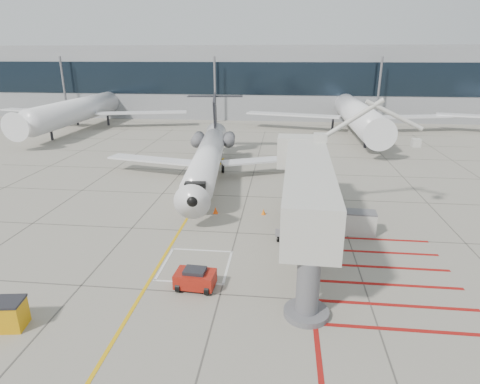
# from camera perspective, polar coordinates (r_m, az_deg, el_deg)

# --- Properties ---
(ground_plane) EXTENTS (260.00, 260.00, 0.00)m
(ground_plane) POSITION_cam_1_polar(r_m,az_deg,el_deg) (26.04, -1.46, -9.53)
(ground_plane) COLOR gray
(ground_plane) RESTS_ON ground
(regional_jet) EXTENTS (25.80, 31.21, 7.63)m
(regional_jet) POSITION_cam_1_polar(r_m,az_deg,el_deg) (38.76, -4.99, 6.10)
(regional_jet) COLOR white
(regional_jet) RESTS_ON ground_plane
(jet_bridge) EXTENTS (9.87, 19.92, 7.87)m
(jet_bridge) POSITION_cam_1_polar(r_m,az_deg,el_deg) (25.56, 9.59, -0.71)
(jet_bridge) COLOR beige
(jet_bridge) RESTS_ON ground_plane
(pushback_tug) EXTENTS (2.28, 1.52, 1.28)m
(pushback_tug) POSITION_cam_1_polar(r_m,az_deg,el_deg) (22.95, -6.40, -12.07)
(pushback_tug) COLOR #A01B0F
(pushback_tug) RESTS_ON ground_plane
(spill_bin) EXTENTS (1.87, 1.39, 1.49)m
(spill_bin) POSITION_cam_1_polar(r_m,az_deg,el_deg) (22.83, -30.39, -14.76)
(spill_bin) COLOR #CF8F0B
(spill_bin) RESTS_ON ground_plane
(baggage_cart) EXTENTS (1.87, 1.48, 1.03)m
(baggage_cart) POSITION_cam_1_polar(r_m,az_deg,el_deg) (28.35, 6.94, -6.00)
(baggage_cart) COLOR slate
(baggage_cart) RESTS_ON ground_plane
(ground_power_unit) EXTENTS (2.22, 1.38, 1.70)m
(ground_power_unit) POSITION_cam_1_polar(r_m,az_deg,el_deg) (30.47, 16.70, -4.19)
(ground_power_unit) COLOR beige
(ground_power_unit) RESTS_ON ground_plane
(cone_nose) EXTENTS (0.41, 0.41, 0.56)m
(cone_nose) POSITION_cam_1_polar(r_m,az_deg,el_deg) (33.06, -3.51, -2.59)
(cone_nose) COLOR #F64D0C
(cone_nose) RESTS_ON ground_plane
(cone_side) EXTENTS (0.35, 0.35, 0.48)m
(cone_side) POSITION_cam_1_polar(r_m,az_deg,el_deg) (32.84, 3.37, -2.82)
(cone_side) COLOR orange
(cone_side) RESTS_ON ground_plane
(terminal_building) EXTENTS (180.00, 28.00, 14.00)m
(terminal_building) POSITION_cam_1_polar(r_m,az_deg,el_deg) (93.07, 10.86, 15.38)
(terminal_building) COLOR gray
(terminal_building) RESTS_ON ground_plane
(terminal_glass_band) EXTENTS (180.00, 0.10, 6.00)m
(terminal_glass_band) POSITION_cam_1_polar(r_m,az_deg,el_deg) (79.03, 11.65, 15.46)
(terminal_glass_band) COLOR black
(terminal_glass_band) RESTS_ON ground_plane
(bg_aircraft_b) EXTENTS (35.41, 39.34, 11.80)m
(bg_aircraft_b) POSITION_cam_1_polar(r_m,az_deg,el_deg) (77.35, -21.28, 12.95)
(bg_aircraft_b) COLOR silver
(bg_aircraft_b) RESTS_ON ground_plane
(bg_aircraft_c) EXTENTS (35.91, 39.90, 11.97)m
(bg_aircraft_c) POSITION_cam_1_polar(r_m,az_deg,el_deg) (69.90, 16.03, 13.04)
(bg_aircraft_c) COLOR silver
(bg_aircraft_c) RESTS_ON ground_plane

